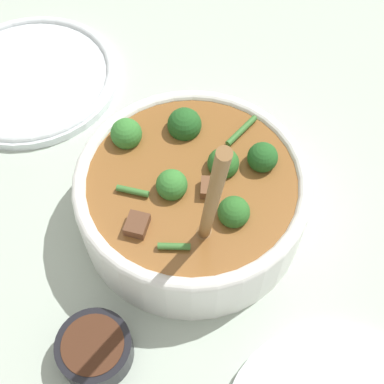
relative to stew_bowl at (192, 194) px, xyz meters
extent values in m
plane|color=#ADBCAD|center=(0.00, 0.00, -0.05)|extent=(4.00, 4.00, 0.00)
cylinder|color=white|center=(0.00, 0.00, -0.01)|extent=(0.26, 0.26, 0.08)
torus|color=white|center=(0.00, 0.00, 0.03)|extent=(0.26, 0.26, 0.02)
cylinder|color=brown|center=(0.00, 0.00, 0.00)|extent=(0.24, 0.24, 0.06)
sphere|color=#235B23|center=(-0.05, 0.06, 0.04)|extent=(0.03, 0.03, 0.03)
cylinder|color=#6B9956|center=(-0.05, 0.06, 0.02)|extent=(0.01, 0.01, 0.02)
sphere|color=#387F33|center=(0.02, -0.01, 0.04)|extent=(0.03, 0.03, 0.03)
cylinder|color=#6B9956|center=(0.02, -0.01, 0.01)|extent=(0.01, 0.01, 0.02)
sphere|color=#2D6B28|center=(-0.03, 0.03, 0.04)|extent=(0.04, 0.04, 0.04)
cylinder|color=#6B9956|center=(-0.03, 0.03, 0.01)|extent=(0.01, 0.01, 0.02)
sphere|color=#235B23|center=(-0.06, -0.04, 0.04)|extent=(0.04, 0.04, 0.04)
cylinder|color=#6B9956|center=(-0.06, -0.04, 0.01)|extent=(0.01, 0.01, 0.02)
sphere|color=#387F33|center=(-0.02, -0.09, 0.04)|extent=(0.04, 0.04, 0.04)
cylinder|color=#6B9956|center=(-0.02, -0.09, 0.01)|extent=(0.01, 0.01, 0.02)
sphere|color=#2D6B28|center=(0.03, 0.06, 0.04)|extent=(0.03, 0.03, 0.03)
cylinder|color=#6B9956|center=(0.03, 0.06, 0.01)|extent=(0.01, 0.01, 0.02)
cube|color=brown|center=(0.01, 0.02, 0.03)|extent=(0.03, 0.03, 0.02)
cube|color=brown|center=(0.08, -0.03, 0.03)|extent=(0.03, 0.02, 0.02)
cylinder|color=#3D7533|center=(0.04, -0.05, 0.03)|extent=(0.01, 0.04, 0.01)
cylinder|color=#3D7533|center=(-0.08, 0.03, 0.03)|extent=(0.05, 0.02, 0.01)
cylinder|color=#3D7533|center=(0.08, 0.02, 0.03)|extent=(0.02, 0.03, 0.01)
ellipsoid|color=brown|center=(0.06, 0.04, 0.03)|extent=(0.04, 0.03, 0.01)
cylinder|color=brown|center=(0.08, 0.05, 0.13)|extent=(0.06, 0.04, 0.21)
cylinder|color=black|center=(0.19, -0.03, -0.03)|extent=(0.08, 0.08, 0.03)
cylinder|color=#472819|center=(0.19, -0.03, -0.02)|extent=(0.06, 0.06, 0.01)
cylinder|color=white|center=(-0.12, -0.30, -0.04)|extent=(0.25, 0.25, 0.01)
torus|color=white|center=(-0.12, -0.30, -0.04)|extent=(0.25, 0.25, 0.01)
camera|label=1|loc=(0.30, 0.13, 0.51)|focal=50.00mm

